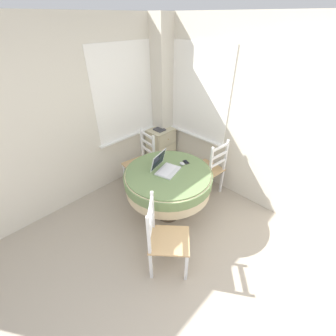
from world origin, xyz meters
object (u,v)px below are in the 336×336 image
at_px(computer_mouse, 182,164).
at_px(book_on_cabinet, 159,129).
at_px(round_dining_table, 168,180).
at_px(dining_chair_camera_near, 165,239).
at_px(dining_chair_near_back_window, 141,163).
at_px(corner_cabinet, 161,147).
at_px(laptop, 165,167).
at_px(cell_phone, 186,162).
at_px(dining_chair_near_right_window, 209,169).

bearing_deg(computer_mouse, book_on_cabinet, 61.45).
relative_size(round_dining_table, dining_chair_camera_near, 1.20).
bearing_deg(dining_chair_near_back_window, corner_cabinet, 18.80).
height_order(laptop, dining_chair_near_back_window, laptop).
relative_size(dining_chair_near_back_window, dining_chair_camera_near, 1.00).
distance_m(dining_chair_camera_near, corner_cabinet, 2.21).
xyz_separation_m(cell_phone, dining_chair_near_right_window, (0.49, -0.09, -0.32)).
xyz_separation_m(dining_chair_camera_near, corner_cabinet, (1.50, 1.61, -0.08)).
bearing_deg(dining_chair_near_back_window, dining_chair_near_right_window, -55.50).
bearing_deg(round_dining_table, corner_cabinet, 50.00).
xyz_separation_m(round_dining_table, dining_chair_near_back_window, (0.19, 0.82, -0.18)).
xyz_separation_m(computer_mouse, dining_chair_near_right_window, (0.58, -0.09, -0.33)).
bearing_deg(cell_phone, dining_chair_near_back_window, 100.05).
xyz_separation_m(round_dining_table, dining_chair_near_right_window, (0.83, -0.11, -0.18)).
relative_size(computer_mouse, corner_cabinet, 0.11).
relative_size(round_dining_table, corner_cabinet, 1.53).
relative_size(laptop, dining_chair_camera_near, 0.39).
distance_m(computer_mouse, corner_cabinet, 1.31).
relative_size(laptop, book_on_cabinet, 2.06).
bearing_deg(book_on_cabinet, laptop, -130.59).
relative_size(computer_mouse, cell_phone, 0.69).
height_order(cell_phone, dining_chair_near_back_window, dining_chair_near_back_window).
distance_m(round_dining_table, laptop, 0.20).
relative_size(dining_chair_near_right_window, book_on_cabinet, 5.26).
xyz_separation_m(dining_chair_near_right_window, book_on_cabinet, (-0.00, 1.14, 0.32)).
height_order(computer_mouse, dining_chair_near_right_window, dining_chair_near_right_window).
relative_size(round_dining_table, laptop, 3.07).
bearing_deg(dining_chair_camera_near, round_dining_table, 41.90).
height_order(round_dining_table, computer_mouse, computer_mouse).
distance_m(dining_chair_near_back_window, dining_chair_near_right_window, 1.12).
xyz_separation_m(computer_mouse, corner_cabinet, (0.63, 1.08, -0.41)).
bearing_deg(computer_mouse, corner_cabinet, 59.64).
bearing_deg(corner_cabinet, dining_chair_near_right_window, -92.63).
height_order(round_dining_table, dining_chair_camera_near, dining_chair_camera_near).
bearing_deg(book_on_cabinet, round_dining_table, -128.71).
relative_size(dining_chair_near_back_window, dining_chair_near_right_window, 1.00).
xyz_separation_m(dining_chair_near_right_window, corner_cabinet, (0.05, 1.16, -0.08)).
bearing_deg(book_on_cabinet, computer_mouse, -118.55).
height_order(corner_cabinet, book_on_cabinet, book_on_cabinet).
bearing_deg(corner_cabinet, dining_chair_near_back_window, -161.20).
bearing_deg(dining_chair_camera_near, dining_chair_near_back_window, 59.37).
bearing_deg(round_dining_table, computer_mouse, -5.15).
height_order(laptop, book_on_cabinet, laptop).
distance_m(round_dining_table, book_on_cabinet, 1.33).
relative_size(round_dining_table, dining_chair_near_right_window, 1.20).
height_order(cell_phone, corner_cabinet, cell_phone).
height_order(laptop, corner_cabinet, laptop).
distance_m(round_dining_table, cell_phone, 0.37).
xyz_separation_m(laptop, corner_cabinet, (0.89, 1.00, -0.44)).
height_order(round_dining_table, book_on_cabinet, book_on_cabinet).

